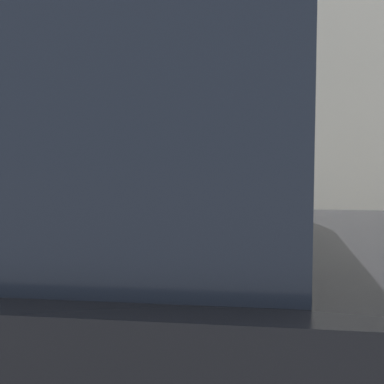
{
  "coord_description": "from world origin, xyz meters",
  "views": [
    {
      "loc": [
        1.02,
        -2.21,
        1.43
      ],
      "look_at": [
        0.47,
        1.02,
        1.17
      ],
      "focal_mm": 50.0,
      "sensor_mm": 36.0,
      "label": 1
    }
  ],
  "objects": [
    {
      "name": "building_facade",
      "position": [
        0.0,
        4.96,
        2.82
      ],
      "size": [
        24.0,
        0.3,
        5.63
      ],
      "color": "beige",
      "rests_on": "ground_plane"
    },
    {
      "name": "parking_meter",
      "position": [
        0.47,
        1.02,
        1.28
      ],
      "size": [
        0.23,
        0.13,
        1.53
      ],
      "color": "gray",
      "rests_on": "sidewalk"
    },
    {
      "name": "sidewalk",
      "position": [
        0.0,
        2.2,
        0.07
      ],
      "size": [
        24.0,
        2.8,
        0.14
      ],
      "color": "#BCB7AD",
      "rests_on": "ground_plane"
    }
  ]
}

